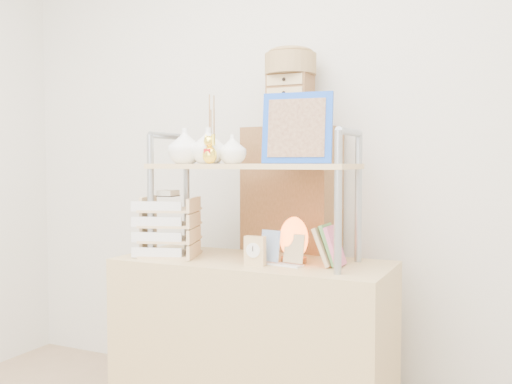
# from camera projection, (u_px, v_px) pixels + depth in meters

# --- Properties ---
(desk) EXTENTS (1.20, 0.50, 0.75)m
(desk) POSITION_uv_depth(u_px,v_px,m) (253.00, 344.00, 2.52)
(desk) COLOR tan
(desk) RESTS_ON ground
(cabinet) EXTENTS (0.47, 0.28, 1.35)m
(cabinet) POSITION_uv_depth(u_px,v_px,m) (291.00, 264.00, 2.82)
(cabinet) COLOR brown
(cabinet) RESTS_ON ground
(hutch) EXTENTS (0.90, 0.34, 0.73)m
(hutch) POSITION_uv_depth(u_px,v_px,m) (237.00, 159.00, 2.52)
(hutch) COLOR #8F959C
(hutch) RESTS_ON desk
(letter_tray) EXTENTS (0.30, 0.30, 0.30)m
(letter_tray) POSITION_uv_depth(u_px,v_px,m) (169.00, 230.00, 2.60)
(letter_tray) COLOR tan
(letter_tray) RESTS_ON desk
(salt_lamp) EXTENTS (0.13, 0.12, 0.20)m
(salt_lamp) POSITION_uv_depth(u_px,v_px,m) (294.00, 239.00, 2.43)
(salt_lamp) COLOR brown
(salt_lamp) RESTS_ON desk
(desk_clock) EXTENTS (0.09, 0.04, 0.12)m
(desk_clock) POSITION_uv_depth(u_px,v_px,m) (255.00, 251.00, 2.36)
(desk_clock) COLOR tan
(desk_clock) RESTS_ON desk
(postcard_stand) EXTENTS (0.21, 0.09, 0.14)m
(postcard_stand) POSITION_uv_depth(u_px,v_px,m) (281.00, 255.00, 2.38)
(postcard_stand) COLOR white
(postcard_stand) RESTS_ON desk
(drawer_chest) EXTENTS (0.20, 0.16, 0.25)m
(drawer_chest) POSITION_uv_depth(u_px,v_px,m) (290.00, 101.00, 2.76)
(drawer_chest) COLOR brown
(drawer_chest) RESTS_ON cabinet
(woven_basket) EXTENTS (0.25, 0.25, 0.10)m
(woven_basket) POSITION_uv_depth(u_px,v_px,m) (290.00, 65.00, 2.75)
(woven_basket) COLOR olive
(woven_basket) RESTS_ON drawer_chest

